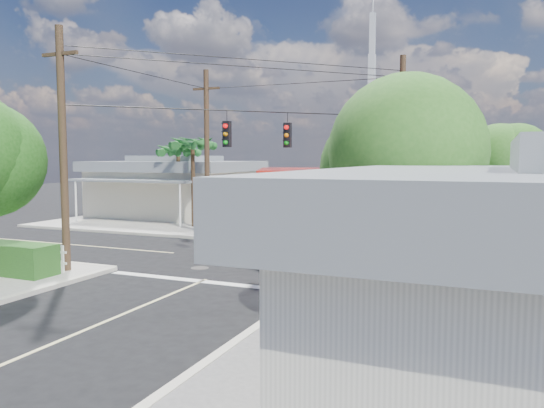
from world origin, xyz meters
The scene contains 16 objects.
ground centered at (0.00, 0.00, 0.00)m, with size 120.00×120.00×0.00m, color black.
sidewalk_ne centered at (10.88, 10.88, 0.07)m, with size 14.12×14.12×0.14m.
sidewalk_nw centered at (-10.88, 10.88, 0.07)m, with size 14.12×14.12×0.14m.
road_markings centered at (0.00, -1.47, 0.01)m, with size 32.00×32.00×0.01m.
building_nw centered at (-12.00, 12.46, 2.22)m, with size 10.80×10.20×4.30m.
radio_tower centered at (0.50, 20.00, 5.64)m, with size 0.80×0.80×17.00m.
tree_ne_front centered at (7.21, 6.76, 4.77)m, with size 4.21×4.14×6.66m.
tree_ne_back centered at (9.81, 8.96, 4.19)m, with size 3.77×3.66×5.82m.
tree_se centered at (7.01, -7.24, 4.04)m, with size 3.67×3.54×5.62m.
palm_nw_front centered at (-7.50, 7.50, 5.04)m, with size 3.01×3.08×5.59m.
palm_nw_back centered at (-9.50, 9.00, 4.67)m, with size 3.01×3.08×5.19m.
utility_poles centered at (-1.58, 1.60, 4.67)m, with size 12.00×10.68×9.00m.
picket_fence centered at (-7.80, -5.60, 0.68)m, with size 5.94×0.06×1.00m.
vending_boxes centered at (6.50, 6.20, 0.69)m, with size 1.90×0.50×1.10m.
delivery_truck centered at (0.90, 2.08, 1.94)m, with size 5.64×9.14×3.82m.
parked_car centered at (11.06, 2.52, 0.81)m, with size 2.70×5.84×1.62m, color silver.
Camera 1 is at (9.32, -20.04, 4.29)m, focal length 35.00 mm.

